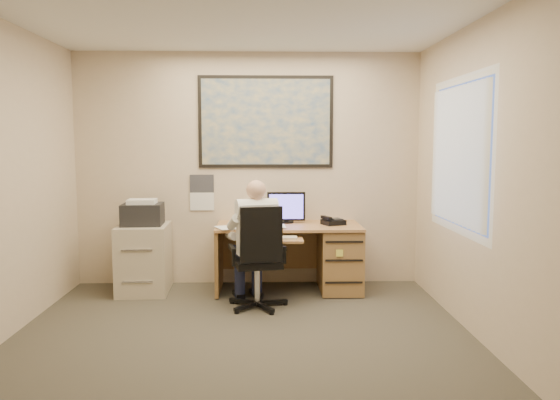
{
  "coord_description": "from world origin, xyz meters",
  "views": [
    {
      "loc": [
        0.19,
        -4.14,
        1.67
      ],
      "look_at": [
        0.35,
        1.3,
        1.09
      ],
      "focal_mm": 35.0,
      "sensor_mm": 36.0,
      "label": 1
    }
  ],
  "objects_px": {
    "filing_cabinet": "(144,252)",
    "office_chair": "(256,278)",
    "desk": "(318,252)",
    "person": "(257,244)"
  },
  "relations": [
    {
      "from": "filing_cabinet",
      "to": "office_chair",
      "type": "relative_size",
      "value": 0.99
    },
    {
      "from": "desk",
      "to": "filing_cabinet",
      "type": "distance_m",
      "value": 1.95
    },
    {
      "from": "filing_cabinet",
      "to": "person",
      "type": "relative_size",
      "value": 0.81
    },
    {
      "from": "person",
      "to": "desk",
      "type": "bearing_deg",
      "value": 25.31
    },
    {
      "from": "office_chair",
      "to": "person",
      "type": "xyz_separation_m",
      "value": [
        0.01,
        0.08,
        0.34
      ]
    },
    {
      "from": "office_chair",
      "to": "desk",
      "type": "bearing_deg",
      "value": 33.41
    },
    {
      "from": "desk",
      "to": "filing_cabinet",
      "type": "relative_size",
      "value": 1.53
    },
    {
      "from": "desk",
      "to": "filing_cabinet",
      "type": "bearing_deg",
      "value": -179.3
    },
    {
      "from": "person",
      "to": "office_chair",
      "type": "bearing_deg",
      "value": -112.89
    },
    {
      "from": "desk",
      "to": "person",
      "type": "xyz_separation_m",
      "value": [
        -0.68,
        -0.6,
        0.21
      ]
    }
  ]
}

